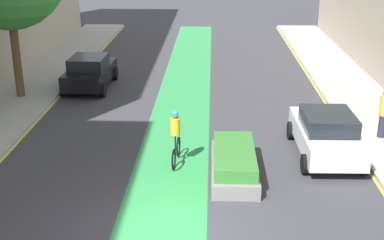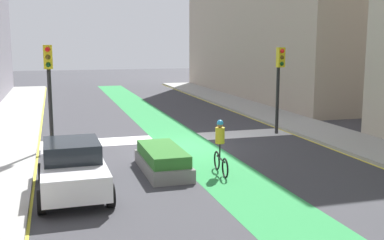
{
  "view_description": "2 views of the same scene",
  "coord_description": "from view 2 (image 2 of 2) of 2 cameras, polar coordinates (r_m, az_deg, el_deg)",
  "views": [
    {
      "loc": [
        0.95,
        -11.42,
        7.21
      ],
      "look_at": [
        0.33,
        4.73,
        1.37
      ],
      "focal_mm": 49.53,
      "sensor_mm": 36.0,
      "label": 1
    },
    {
      "loc": [
        5.2,
        19.1,
        4.47
      ],
      "look_at": [
        0.67,
        3.75,
        1.81
      ],
      "focal_mm": 43.88,
      "sensor_mm": 36.0,
      "label": 2
    }
  ],
  "objects": [
    {
      "name": "median_planter",
      "position": [
        16.45,
        -3.59,
        -4.9
      ],
      "size": [
        1.39,
        3.47,
        0.85
      ],
      "color": "slate",
      "rests_on": "ground_plane"
    },
    {
      "name": "crosswalk_band",
      "position": [
        22.18,
        -2.56,
        -2.2
      ],
      "size": [
        12.0,
        1.8,
        0.01
      ],
      "primitive_type": "cube",
      "color": "silver",
      "rests_on": "ground_plane"
    },
    {
      "name": "curb_stripe_left",
      "position": [
        22.59,
        13.67,
        -2.25
      ],
      "size": [
        0.16,
        60.0,
        0.01
      ],
      "primitive_type": "cube",
      "color": "yellow",
      "rests_on": "ground_plane"
    },
    {
      "name": "cyclist_in_lane",
      "position": [
        16.12,
        3.47,
        -3.13
      ],
      "size": [
        0.32,
        1.73,
        1.86
      ],
      "color": "black",
      "rests_on": "ground_plane"
    },
    {
      "name": "traffic_signal_near_left",
      "position": [
        23.18,
        10.57,
        5.55
      ],
      "size": [
        0.35,
        0.52,
        4.23
      ],
      "color": "black",
      "rests_on": "ground_plane"
    },
    {
      "name": "sidewalk_left",
      "position": [
        23.35,
        16.86,
        -1.84
      ],
      "size": [
        3.0,
        60.0,
        0.15
      ],
      "primitive_type": "cube",
      "color": "#9E9E99",
      "rests_on": "ground_plane"
    },
    {
      "name": "ground_plane",
      "position": [
        20.29,
        -1.19,
        -3.3
      ],
      "size": [
        120.0,
        120.0,
        0.0
      ],
      "primitive_type": "plane",
      "color": "#38383D"
    },
    {
      "name": "bike_lane_paint",
      "position": [
        20.38,
        -0.32,
        -3.24
      ],
      "size": [
        2.4,
        60.0,
        0.01
      ],
      "primitive_type": "cube",
      "color": "#2D8C47",
      "rests_on": "ground_plane"
    },
    {
      "name": "car_white_right_far",
      "position": [
        14.44,
        -14.31,
        -5.59
      ],
      "size": [
        2.08,
        4.23,
        1.57
      ],
      "color": "silver",
      "rests_on": "ground_plane"
    },
    {
      "name": "traffic_signal_near_right",
      "position": [
        19.84,
        -16.99,
        4.93
      ],
      "size": [
        0.35,
        0.52,
        4.37
      ],
      "color": "black",
      "rests_on": "ground_plane"
    },
    {
      "name": "curb_stripe_right",
      "position": [
        19.63,
        -18.39,
        -4.21
      ],
      "size": [
        0.16,
        60.0,
        0.01
      ],
      "primitive_type": "cube",
      "color": "yellow",
      "rests_on": "ground_plane"
    }
  ]
}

